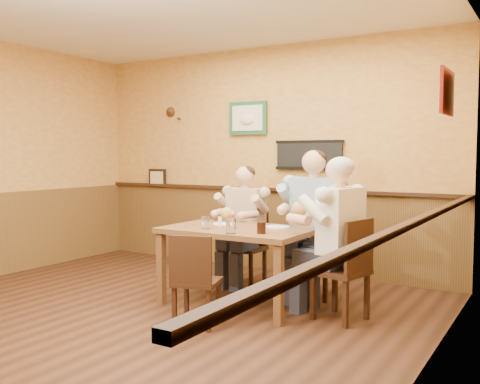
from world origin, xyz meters
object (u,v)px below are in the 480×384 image
object	(u,v)px
chair_back_left	(246,247)
chair_near_side	(197,279)
chair_right_end	(340,269)
water_glass_left	(206,223)
chair_back_right	(314,251)
diner_tan_shirt	(246,231)
water_glass_mid	(230,226)
pepper_shaker	(234,224)
diner_white_elder	(341,247)
diner_blue_polo	(314,231)
dining_table	(238,237)
cola_tumbler	(261,228)
hot_sauce_bottle	(233,221)
salt_shaker	(220,222)

from	to	relation	value
chair_back_left	chair_near_side	world-z (taller)	chair_back_left
chair_right_end	water_glass_left	size ratio (longest dim) A/B	7.66
chair_back_right	diner_tan_shirt	distance (m)	0.89
water_glass_mid	chair_back_right	bearing A→B (deg)	69.93
diner_tan_shirt	pepper_shaker	world-z (taller)	diner_tan_shirt
chair_back_left	diner_white_elder	xyz separation A→B (m)	(1.38, -0.71, 0.23)
diner_white_elder	diner_blue_polo	bearing A→B (deg)	-126.70
dining_table	diner_blue_polo	distance (m)	0.83
water_glass_mid	cola_tumbler	xyz separation A→B (m)	(0.24, 0.14, -0.01)
chair_back_right	hot_sauce_bottle	world-z (taller)	chair_back_right
pepper_shaker	diner_white_elder	bearing A→B (deg)	6.57
chair_near_side	diner_tan_shirt	world-z (taller)	diner_tan_shirt
chair_near_side	salt_shaker	xyz separation A→B (m)	(-0.23, 0.70, 0.40)
dining_table	diner_tan_shirt	size ratio (longest dim) A/B	1.17
dining_table	pepper_shaker	distance (m)	0.16
chair_near_side	cola_tumbler	bearing A→B (deg)	-140.50
water_glass_left	water_glass_mid	world-z (taller)	water_glass_mid
diner_tan_shirt	water_glass_mid	size ratio (longest dim) A/B	9.00
cola_tumbler	diner_tan_shirt	bearing A→B (deg)	127.05
chair_back_right	chair_right_end	xyz separation A→B (m)	(0.51, -0.61, -0.02)
dining_table	chair_near_side	world-z (taller)	chair_near_side
diner_white_elder	hot_sauce_bottle	bearing A→B (deg)	-67.78
chair_back_left	diner_white_elder	world-z (taller)	diner_white_elder
hot_sauce_bottle	diner_white_elder	bearing A→B (deg)	9.06
diner_white_elder	water_glass_mid	xyz separation A→B (m)	(-0.88, -0.41, 0.17)
chair_back_left	pepper_shaker	world-z (taller)	pepper_shaker
diner_blue_polo	water_glass_mid	bearing A→B (deg)	-115.47
cola_tumbler	hot_sauce_bottle	world-z (taller)	hot_sauce_bottle
chair_back_right	hot_sauce_bottle	distance (m)	0.98
chair_back_right	cola_tumbler	xyz separation A→B (m)	(-0.13, -0.88, 0.33)
diner_blue_polo	chair_near_side	bearing A→B (deg)	-114.18
chair_back_right	dining_table	bearing A→B (deg)	-133.88
chair_right_end	water_glass_mid	world-z (taller)	chair_right_end
diner_blue_polo	water_glass_mid	size ratio (longest dim) A/B	10.15
cola_tumbler	pepper_shaker	xyz separation A→B (m)	(-0.38, 0.15, -0.00)
dining_table	water_glass_mid	xyz separation A→B (m)	(0.14, -0.37, 0.16)
chair_near_side	cola_tumbler	distance (m)	0.74
water_glass_left	pepper_shaker	bearing A→B (deg)	34.64
chair_back_left	water_glass_left	bearing A→B (deg)	-82.24
diner_white_elder	water_glass_mid	size ratio (longest dim) A/B	9.69
chair_back_left	pepper_shaker	bearing A→B (deg)	-66.85
chair_back_left	diner_white_elder	size ratio (longest dim) A/B	0.65
diner_tan_shirt	cola_tumbler	xyz separation A→B (m)	(0.74, -0.98, 0.21)
dining_table	water_glass_mid	bearing A→B (deg)	-68.85
chair_near_side	hot_sauce_bottle	bearing A→B (deg)	-104.32
cola_tumbler	salt_shaker	world-z (taller)	cola_tumbler
chair_back_left	chair_near_side	bearing A→B (deg)	-75.23
chair_right_end	salt_shaker	xyz separation A→B (m)	(-1.21, -0.08, 0.35)
water_glass_mid	hot_sauce_bottle	xyz separation A→B (m)	(-0.13, 0.25, 0.01)
diner_blue_polo	water_glass_mid	world-z (taller)	diner_blue_polo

